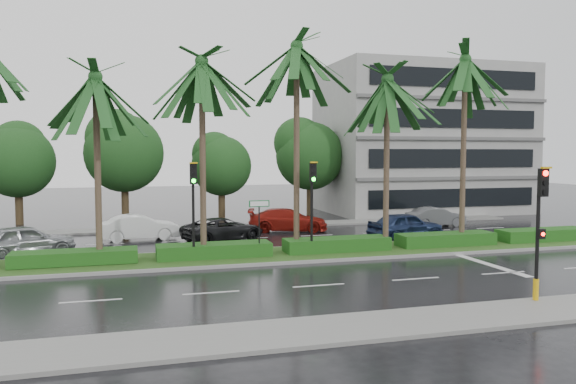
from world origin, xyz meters
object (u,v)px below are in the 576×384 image
object	(u,v)px
car_white	(140,227)
car_grey	(436,217)
car_red	(288,220)
car_silver	(26,240)
street_sign	(259,214)
car_blue	(406,225)
signal_near	(540,228)
signal_median_left	(193,197)
car_darkgrey	(223,229)

from	to	relation	value
car_white	car_grey	xyz separation A→B (m)	(19.18, 0.72, -0.07)
car_white	car_red	size ratio (longest dim) A/B	0.89
car_silver	car_white	xyz separation A→B (m)	(5.32, 3.54, -0.03)
car_red	car_white	bearing A→B (deg)	112.97
street_sign	car_red	xyz separation A→B (m)	(3.82, 8.69, -1.41)
car_silver	car_grey	bearing A→B (deg)	-101.76
car_blue	street_sign	bearing A→B (deg)	103.95
signal_near	street_sign	size ratio (longest dim) A/B	1.68
street_sign	car_blue	xyz separation A→B (m)	(9.50, 3.94, -1.36)
car_white	car_grey	distance (m)	19.19
signal_near	signal_median_left	size ratio (longest dim) A/B	1.00
signal_median_left	car_red	distance (m)	11.42
car_white	car_darkgrey	xyz separation A→B (m)	(4.50, -1.45, -0.07)
car_darkgrey	car_blue	xyz separation A→B (m)	(10.18, -2.13, 0.11)
street_sign	car_grey	bearing A→B (deg)	30.45
signal_near	car_darkgrey	xyz separation A→B (m)	(-7.68, 15.94, -1.85)
car_silver	signal_near	bearing A→B (deg)	-149.97
signal_near	car_darkgrey	distance (m)	17.79
signal_median_left	street_sign	world-z (taller)	signal_median_left
signal_near	street_sign	distance (m)	12.11
car_silver	car_blue	distance (m)	20.00
signal_median_left	car_white	size ratio (longest dim) A/B	0.99
car_darkgrey	car_red	distance (m)	5.21
signal_median_left	car_blue	size ratio (longest dim) A/B	0.98
signal_median_left	car_grey	size ratio (longest dim) A/B	1.10
street_sign	car_blue	world-z (taller)	street_sign
car_white	car_red	bearing A→B (deg)	-89.46
street_sign	car_darkgrey	xyz separation A→B (m)	(-0.68, 6.07, -1.47)
car_silver	car_darkgrey	world-z (taller)	car_silver
car_blue	car_red	bearing A→B (deg)	41.52
car_grey	car_darkgrey	bearing A→B (deg)	97.86
car_silver	car_white	world-z (taller)	car_silver
street_sign	signal_near	bearing A→B (deg)	-54.66
signal_median_left	car_darkgrey	size ratio (longest dim) A/B	0.93
car_darkgrey	car_blue	size ratio (longest dim) A/B	1.05
car_grey	car_red	bearing A→B (deg)	86.91
signal_median_left	car_darkgrey	bearing A→B (deg)	69.61
car_silver	car_red	xyz separation A→B (m)	(14.32, 4.72, -0.04)
signal_median_left	car_silver	bearing A→B (deg)	151.03
car_silver	car_white	size ratio (longest dim) A/B	1.01
signal_near	car_silver	size ratio (longest dim) A/B	0.98
signal_near	car_grey	xyz separation A→B (m)	(7.00, 18.10, -1.85)
signal_near	car_grey	distance (m)	19.49
car_red	car_grey	world-z (taller)	car_red
signal_near	car_grey	bearing A→B (deg)	68.86
signal_median_left	car_silver	xyz separation A→B (m)	(-7.50, 4.15, -2.24)
car_grey	street_sign	bearing A→B (deg)	119.93
street_sign	car_silver	distance (m)	11.31
car_silver	car_grey	distance (m)	24.87
street_sign	car_darkgrey	size ratio (longest dim) A/B	0.56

